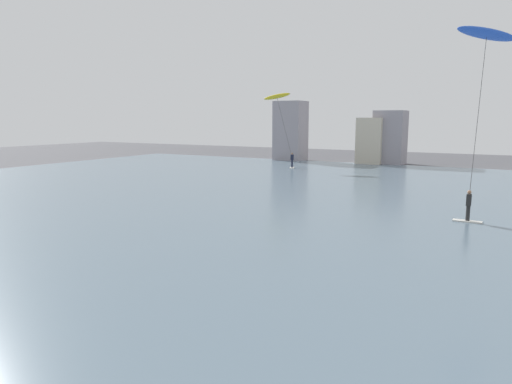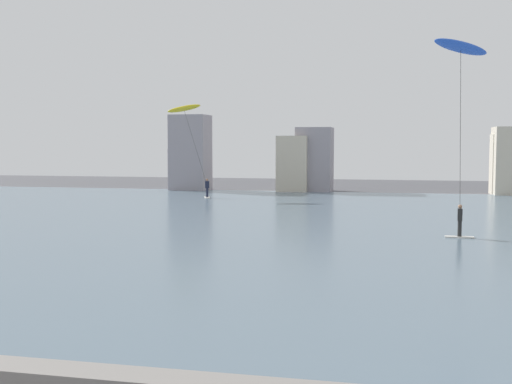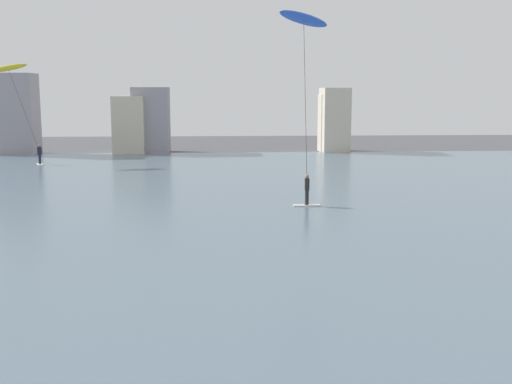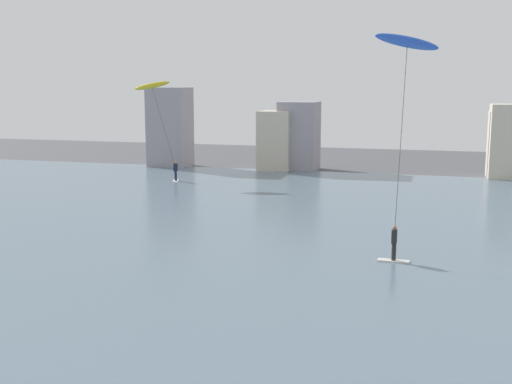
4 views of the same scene
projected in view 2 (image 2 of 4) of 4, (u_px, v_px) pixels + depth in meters
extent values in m
cube|color=slate|center=(376.00, 228.00, 35.57)|extent=(84.00, 52.00, 0.10)
cube|color=gray|center=(184.00, 169.00, 65.46)|extent=(2.65, 2.26, 4.21)
cube|color=gray|center=(191.00, 153.00, 64.85)|extent=(3.64, 3.32, 7.63)
cube|color=beige|center=(294.00, 164.00, 63.17)|extent=(2.98, 3.77, 5.51)
cube|color=gray|center=(315.00, 160.00, 63.33)|extent=(3.43, 3.59, 6.34)
cube|color=beige|center=(505.00, 164.00, 59.91)|extent=(2.59, 2.38, 5.64)
cube|color=beige|center=(508.00, 161.00, 59.02)|extent=(2.57, 3.71, 6.28)
cube|color=silver|center=(207.00, 197.00, 55.02)|extent=(0.91, 1.46, 0.06)
cylinder|color=#191E33|center=(207.00, 193.00, 54.99)|extent=(0.20, 0.20, 0.78)
cube|color=#191E33|center=(207.00, 185.00, 54.94)|extent=(0.40, 0.33, 0.60)
sphere|color=#9E7051|center=(207.00, 180.00, 54.91)|extent=(0.20, 0.20, 0.20)
cylinder|color=#333333|center=(196.00, 147.00, 55.40)|extent=(2.36, 0.95, 6.49)
ellipsoid|color=yellow|center=(184.00, 108.00, 55.84)|extent=(3.04, 2.05, 1.18)
cube|color=silver|center=(459.00, 237.00, 31.80)|extent=(1.41, 0.49, 0.06)
cylinder|color=black|center=(460.00, 229.00, 31.77)|extent=(0.20, 0.20, 0.78)
cube|color=black|center=(460.00, 215.00, 31.72)|extent=(0.23, 0.35, 0.60)
sphere|color=#9E7051|center=(460.00, 207.00, 31.69)|extent=(0.20, 0.20, 0.20)
cylinder|color=#333333|center=(460.00, 130.00, 32.68)|extent=(0.11, 2.68, 8.49)
ellipsoid|color=blue|center=(461.00, 47.00, 33.64)|extent=(3.34, 2.74, 1.14)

